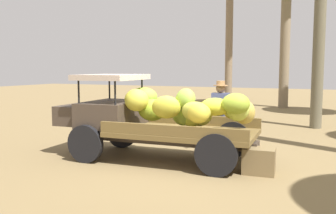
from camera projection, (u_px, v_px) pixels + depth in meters
ground_plane at (187, 161)px, 7.96m from camera, size 60.00×60.00×0.00m
truck at (154, 116)px, 8.01m from camera, size 4.53×1.93×1.84m
farmer at (220, 112)px, 8.73m from camera, size 0.52×0.48×1.69m
wooden_crate at (259, 161)px, 6.94m from camera, size 0.63×0.49×0.49m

